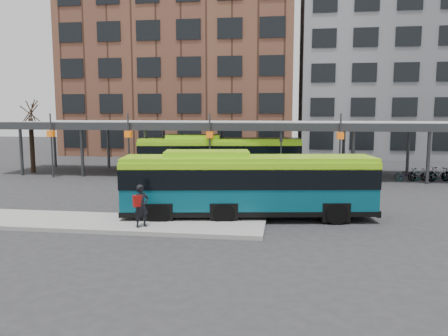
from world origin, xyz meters
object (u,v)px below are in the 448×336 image
at_px(pedestrian, 141,206).
at_px(tree, 32,143).
at_px(bus_front, 247,183).
at_px(bus_rear, 219,156).

bearing_deg(pedestrian, tree, 87.10).
relative_size(bus_front, pedestrian, 6.60).
xyz_separation_m(bus_rear, pedestrian, (-1.00, -14.81, -0.61)).
xyz_separation_m(bus_front, pedestrian, (-4.13, -2.80, -0.56)).
bearing_deg(tree, bus_rear, -3.66).
bearing_deg(bus_rear, tree, 168.31).
height_order(bus_front, bus_rear, bus_rear).
height_order(tree, bus_front, tree).
xyz_separation_m(tree, bus_rear, (15.46, -0.99, -0.74)).
bearing_deg(tree, pedestrian, -47.54).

